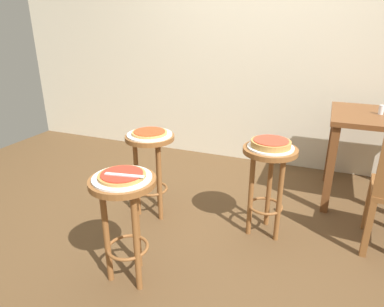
{
  "coord_description": "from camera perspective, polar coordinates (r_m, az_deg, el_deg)",
  "views": [
    {
      "loc": [
        0.68,
        -1.99,
        1.47
      ],
      "look_at": [
        -0.15,
        0.08,
        0.6
      ],
      "focal_mm": 31.81,
      "sensor_mm": 36.0,
      "label": 1
    }
  ],
  "objects": [
    {
      "name": "back_wall",
      "position": [
        3.7,
        12.14,
        21.26
      ],
      "size": [
        6.0,
        0.1,
        3.0
      ],
      "primitive_type": "cube",
      "color": "beige",
      "rests_on": "ground_plane"
    },
    {
      "name": "pizza_middle",
      "position": [
        2.58,
        -7.14,
        3.51
      ],
      "size": [
        0.27,
        0.27,
        0.02
      ],
      "color": "tan",
      "rests_on": "serving_plate_middle"
    },
    {
      "name": "ground_plane",
      "position": [
        2.56,
        2.49,
        -13.8
      ],
      "size": [
        6.0,
        6.0,
        0.0
      ],
      "primitive_type": "plane",
      "color": "brown"
    },
    {
      "name": "stool_middle",
      "position": [
        2.65,
        -6.94,
        -0.61
      ],
      "size": [
        0.37,
        0.37,
        0.67
      ],
      "color": "brown",
      "rests_on": "ground_plane"
    },
    {
      "name": "pizza_foreground",
      "position": [
        1.89,
        -11.68,
        -3.58
      ],
      "size": [
        0.26,
        0.26,
        0.02
      ],
      "color": "#B78442",
      "rests_on": "serving_plate_foreground"
    },
    {
      "name": "serving_plate_leftside",
      "position": [
        2.36,
        13.03,
        1.04
      ],
      "size": [
        0.31,
        0.31,
        0.01
      ],
      "primitive_type": "cylinder",
      "color": "white",
      "rests_on": "stool_leftside"
    },
    {
      "name": "stool_foreground",
      "position": [
        1.98,
        -11.25,
        -8.82
      ],
      "size": [
        0.37,
        0.37,
        0.67
      ],
      "color": "brown",
      "rests_on": "ground_plane"
    },
    {
      "name": "condiment_shaker",
      "position": [
        3.12,
        29.15,
        6.43
      ],
      "size": [
        0.04,
        0.04,
        0.07
      ],
      "primitive_type": "cylinder",
      "color": "white",
      "rests_on": "dining_table"
    },
    {
      "name": "serving_plate_foreground",
      "position": [
        1.9,
        -11.64,
        -4.01
      ],
      "size": [
        0.33,
        0.33,
        0.01
      ],
      "primitive_type": "cylinder",
      "color": "silver",
      "rests_on": "stool_foreground"
    },
    {
      "name": "pizza_server_knife",
      "position": [
        1.85,
        -11.26,
        -3.58
      ],
      "size": [
        0.22,
        0.06,
        0.01
      ],
      "primitive_type": "cube",
      "rotation": [
        0.0,
        0.0,
        0.18
      ],
      "color": "silver",
      "rests_on": "pizza_foreground"
    },
    {
      "name": "stool_leftside",
      "position": [
        2.43,
        12.68,
        -3.02
      ],
      "size": [
        0.37,
        0.37,
        0.67
      ],
      "color": "brown",
      "rests_on": "ground_plane"
    },
    {
      "name": "serving_plate_middle",
      "position": [
        2.58,
        -7.12,
        3.17
      ],
      "size": [
        0.34,
        0.34,
        0.01
      ],
      "primitive_type": "cylinder",
      "color": "white",
      "rests_on": "stool_middle"
    },
    {
      "name": "pizza_leftside",
      "position": [
        2.35,
        13.09,
        1.69
      ],
      "size": [
        0.27,
        0.27,
        0.05
      ],
      "color": "#B78442",
      "rests_on": "serving_plate_leftside"
    }
  ]
}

